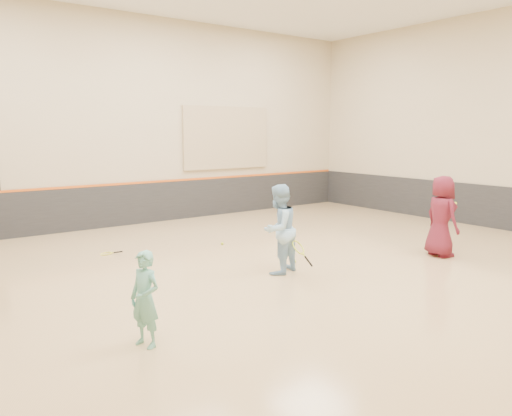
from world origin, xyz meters
TOP-DOWN VIEW (x-y plane):
  - room at (0.00, 0.00)m, footprint 15.04×12.04m
  - wainscot_back at (0.00, 5.97)m, footprint 14.90×0.04m
  - wainscot_right at (7.47, 0.00)m, footprint 0.04×11.90m
  - accent_stripe at (0.00, 5.96)m, footprint 14.90×0.03m
  - acoustic_panel at (2.80, 5.95)m, footprint 3.20×0.08m
  - girl at (-3.69, -2.08)m, footprint 0.44×0.53m
  - instructor at (-0.24, -0.50)m, footprint 1.00×0.88m
  - young_man at (3.46, -1.57)m, footprint 0.78×0.99m
  - held_racket at (0.03, -0.78)m, footprint 0.51×0.51m
  - spare_racket at (-2.41, 2.92)m, footprint 0.60×0.60m
  - ball_under_racket at (0.49, -0.13)m, footprint 0.07×0.07m
  - ball_in_hand at (3.65, -1.77)m, footprint 0.07×0.07m
  - ball_beside_spare at (0.17, 2.16)m, footprint 0.07×0.07m

SIDE VIEW (x-z plane):
  - ball_under_racket at x=0.49m, z-range 0.00..0.07m
  - ball_beside_spare at x=0.17m, z-range 0.00..0.07m
  - spare_racket at x=-2.41m, z-range 0.00..0.11m
  - held_racket at x=0.03m, z-range 0.23..0.81m
  - wainscot_back at x=0.00m, z-range 0.00..1.20m
  - wainscot_right at x=7.47m, z-range 0.00..1.20m
  - girl at x=-3.69m, z-range 0.00..1.25m
  - room at x=0.00m, z-range -2.30..3.92m
  - instructor at x=-0.24m, z-range 0.00..1.73m
  - young_man at x=3.46m, z-range 0.00..1.77m
  - ball_in_hand at x=3.65m, z-range 1.14..1.21m
  - accent_stripe at x=0.00m, z-range 1.19..1.25m
  - acoustic_panel at x=2.80m, z-range 1.50..3.50m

